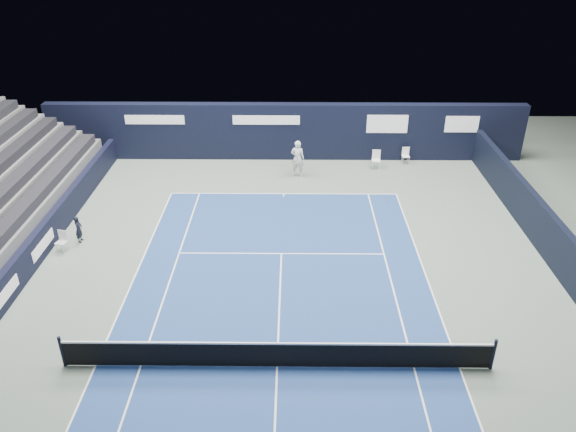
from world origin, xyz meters
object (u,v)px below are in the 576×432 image
Objects in this scene: folding_chair_back_a at (376,158)px; tennis_net at (277,354)px; line_judge_chair at (62,239)px; folding_chair_back_b at (406,154)px; tennis_player at (298,158)px.

tennis_net reaches higher than folding_chair_back_a.
tennis_net is at bearing -23.56° from line_judge_chair.
folding_chair_back_b is (1.70, 0.70, -0.06)m from folding_chair_back_a.
folding_chair_back_b is 17.15m from tennis_net.
folding_chair_back_b is at bearing 67.41° from tennis_net.
folding_chair_back_b is at bearing 44.13° from line_judge_chair.
folding_chair_back_a is 1.12× the size of folding_chair_back_b.
tennis_net is (-6.59, -15.83, 0.00)m from folding_chair_back_b.
line_judge_chair is at bearing -141.81° from tennis_player.
line_judge_chair is 0.07× the size of tennis_net.
tennis_player is at bearing 87.24° from tennis_net.
folding_chair_back_a is at bearing 13.93° from tennis_player.
tennis_net is 14.11m from tennis_player.
folding_chair_back_a is at bearing 45.09° from line_judge_chair.
folding_chair_back_b is at bearing 27.44° from folding_chair_back_a.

